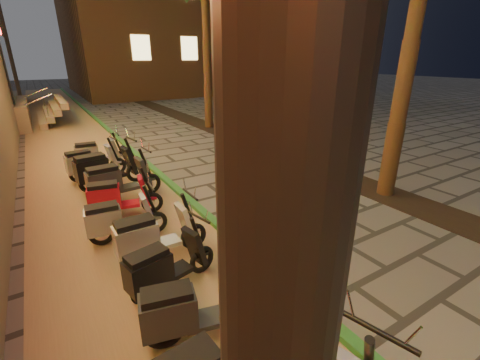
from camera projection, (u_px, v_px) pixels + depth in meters
ground at (354, 287)px, 4.92m from camera, size 120.00×120.00×0.00m
parking_strip at (81, 155)px, 11.55m from camera, size 3.40×60.00×0.01m
green_curb at (128, 147)px, 12.38m from camera, size 0.18×60.00×0.10m
planting_strip at (305, 163)px, 10.66m from camera, size 1.20×40.00×0.02m
pedestrian_sign at (243, 155)px, 6.38m from camera, size 0.49×0.16×2.28m
scooter_5 at (189, 311)px, 3.82m from camera, size 1.53×0.73×1.08m
scooter_6 at (163, 267)px, 4.64m from camera, size 1.49×0.70×1.05m
scooter_7 at (151, 236)px, 5.36m from camera, size 1.60×0.56×1.13m
scooter_8 at (117, 220)px, 5.99m from camera, size 1.49×0.54×1.05m
scooter_9 at (116, 197)px, 6.90m from camera, size 1.54×0.71×1.09m
scooter_10 at (116, 181)px, 7.64m from camera, size 1.76×0.62×1.24m
scooter_11 at (103, 169)px, 8.37m from camera, size 1.84×0.75×1.29m
scooter_12 at (89, 163)px, 9.06m from camera, size 1.64×0.63×1.15m
scooter_13 at (96, 154)px, 10.00m from camera, size 1.57×0.58×1.10m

